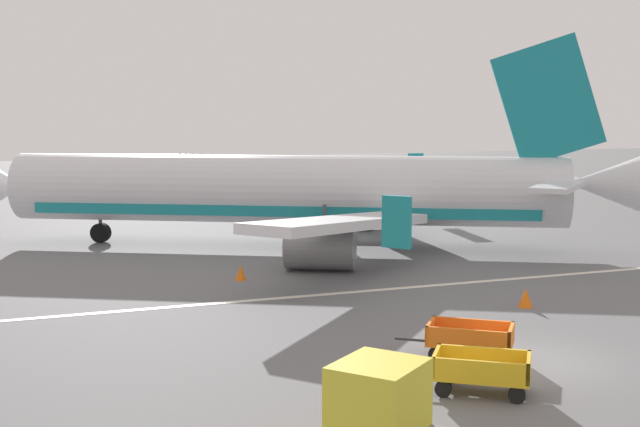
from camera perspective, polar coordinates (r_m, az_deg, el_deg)
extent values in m
plane|color=slate|center=(26.54, 14.40, -9.57)|extent=(220.00, 220.00, 0.00)
cube|color=silver|center=(35.64, 4.31, -5.10)|extent=(120.00, 0.36, 0.01)
cylinder|color=silver|center=(46.20, -2.42, 1.64)|extent=(28.14, 17.55, 3.70)
cube|color=teal|center=(46.31, -2.41, 0.39)|extent=(25.41, 15.96, 0.56)
cone|color=silver|center=(46.35, 18.96, 1.90)|extent=(5.63, 5.23, 3.52)
cube|color=silver|center=(37.48, 1.57, -0.64)|extent=(11.68, 10.28, 1.35)
cube|color=teal|center=(30.73, 5.16, -0.57)|extent=(0.85, 0.98, 1.90)
cylinder|color=gray|center=(39.36, 0.02, -2.25)|extent=(3.81, 3.37, 2.10)
cube|color=silver|center=(54.01, 3.46, 1.70)|extent=(4.05, 13.21, 1.35)
cube|color=teal|center=(60.29, 6.42, 3.13)|extent=(1.12, 0.32, 1.90)
cylinder|color=gray|center=(52.72, 1.99, 0.11)|extent=(3.81, 3.37, 2.10)
cube|color=teal|center=(45.65, 15.01, 7.32)|extent=(5.43, 3.16, 6.88)
cube|color=silver|center=(42.67, 15.64, 1.75)|extent=(5.01, 4.89, 0.24)
cube|color=silver|center=(48.99, 14.62, 2.43)|extent=(2.71, 5.44, 0.24)
cylinder|color=#4C4C51|center=(49.30, -14.51, -0.08)|extent=(0.20, 0.20, 2.04)
cylinder|color=black|center=(49.43, -14.48, -1.26)|extent=(1.18, 0.92, 1.10)
cylinder|color=#4C4C51|center=(43.85, 0.31, -0.72)|extent=(0.20, 0.20, 2.04)
cylinder|color=black|center=(43.99, 0.31, -2.04)|extent=(1.18, 0.92, 1.10)
cylinder|color=#4C4C51|center=(48.18, 0.98, -0.02)|extent=(0.20, 0.20, 2.04)
cylinder|color=black|center=(48.31, 0.98, -1.22)|extent=(1.18, 0.92, 1.10)
cube|color=gold|center=(23.26, 10.76, -10.62)|extent=(2.85, 2.60, 0.08)
cube|color=gold|center=(22.54, 10.66, -10.35)|extent=(2.09, 1.54, 0.55)
cube|color=gold|center=(23.79, 10.90, -9.43)|extent=(2.09, 1.54, 0.55)
cube|color=gold|center=(23.27, 7.79, -9.73)|extent=(0.90, 1.19, 0.55)
cube|color=gold|center=(23.12, 13.80, -9.99)|extent=(0.90, 1.19, 0.55)
cylinder|color=#2D2D33|center=(23.46, 6.30, -10.48)|extent=(0.86, 0.65, 0.08)
cylinder|color=black|center=(22.89, 8.25, -11.54)|extent=(0.45, 0.39, 0.44)
cylinder|color=black|center=(23.95, 8.58, -10.70)|extent=(0.45, 0.39, 0.44)
cylinder|color=black|center=(22.76, 13.04, -11.76)|extent=(0.45, 0.39, 0.44)
cylinder|color=black|center=(23.83, 13.14, -10.90)|extent=(0.45, 0.39, 0.44)
cube|color=orange|center=(26.25, 10.01, -8.55)|extent=(2.83, 2.64, 0.08)
cube|color=orange|center=(25.54, 9.84, -8.25)|extent=(2.03, 1.62, 0.55)
cube|color=orange|center=(26.79, 10.21, -7.54)|extent=(2.03, 1.62, 0.55)
cube|color=orange|center=(26.33, 7.41, -7.74)|extent=(0.94, 1.16, 0.55)
cube|color=orange|center=(26.05, 12.67, -8.02)|extent=(0.94, 1.16, 0.55)
cylinder|color=#2D2D33|center=(26.53, 6.11, -8.40)|extent=(0.84, 0.68, 0.08)
cylinder|color=black|center=(25.91, 7.76, -9.31)|extent=(0.45, 0.40, 0.44)
cylinder|color=black|center=(26.97, 8.16, -8.66)|extent=(0.45, 0.40, 0.44)
cylinder|color=black|center=(25.69, 11.94, -9.55)|extent=(0.45, 0.40, 0.44)
cylinder|color=black|center=(26.76, 12.17, -8.88)|extent=(0.45, 0.40, 0.44)
cube|color=yellow|center=(18.69, 3.94, -12.13)|extent=(2.54, 2.51, 1.50)
cube|color=#19232D|center=(19.00, 1.75, -11.32)|extent=(1.32, 1.07, 0.67)
cylinder|color=black|center=(19.74, 5.05, -14.02)|extent=(0.73, 0.81, 0.80)
cone|color=orange|center=(33.35, 13.61, -5.50)|extent=(0.55, 0.55, 0.72)
cone|color=orange|center=(37.60, -5.34, -3.97)|extent=(0.50, 0.50, 0.65)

